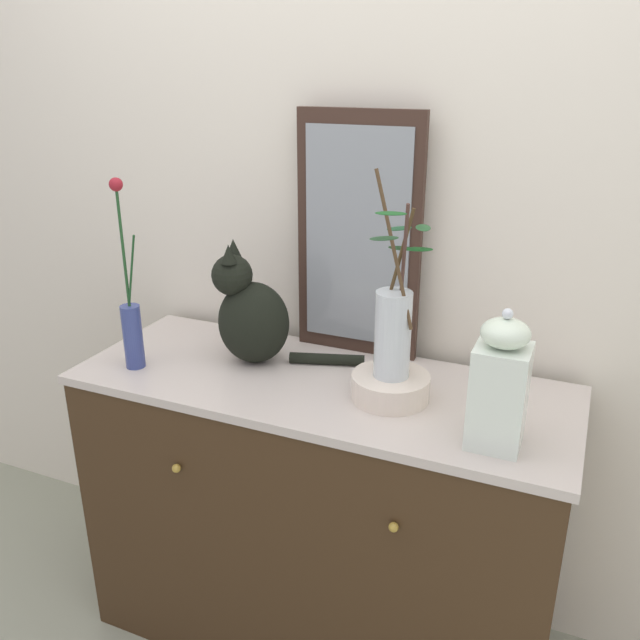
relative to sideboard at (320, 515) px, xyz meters
The scene contains 9 objects.
ground_plane 0.45m from the sideboard, 90.00° to the left, with size 6.00×6.00×0.00m, color #989D85.
wall_back 0.92m from the sideboard, 90.00° to the left, with size 4.40×0.08×2.60m, color white.
sideboard is the anchor object (origin of this frame).
mirror_leaning 0.83m from the sideboard, 86.25° to the left, with size 0.37×0.03×0.70m.
cat_sitting 0.64m from the sideboard, 169.32° to the left, with size 0.43×0.22×0.36m.
vase_slim_green 0.79m from the sideboard, 166.86° to the right, with size 0.07×0.06×0.54m.
bowl_porcelain 0.52m from the sideboard, ahead, with size 0.20×0.20×0.07m, color silver.
vase_glass_clear 0.67m from the sideboard, ahead, with size 0.14×0.24×0.52m.
jar_lidded_porcelain 0.78m from the sideboard, 15.16° to the right, with size 0.12×0.12×0.33m.
Camera 1 is at (0.64, -1.49, 1.70)m, focal length 37.06 mm.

